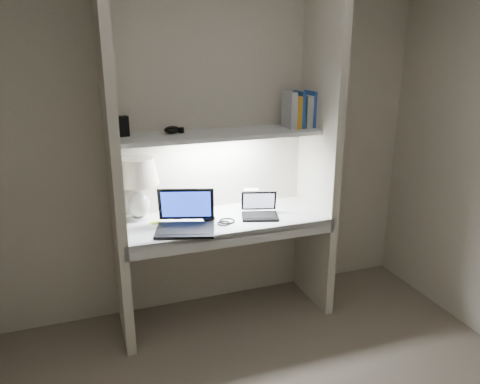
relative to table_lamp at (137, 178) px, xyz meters
name	(u,v)px	position (x,y,z in m)	size (l,w,h in m)	color
back_wall	(213,144)	(0.57, 0.10, 0.18)	(3.20, 0.01, 2.50)	beige
alcove_panel_left	(113,160)	(-0.16, -0.18, 0.18)	(0.06, 0.55, 2.50)	beige
alcove_panel_right	(320,144)	(1.30, -0.18, 0.18)	(0.06, 0.55, 2.50)	beige
desk	(225,221)	(0.57, -0.18, -0.32)	(1.40, 0.55, 0.04)	white
desk_apron	(237,238)	(0.57, -0.44, -0.35)	(1.46, 0.03, 0.10)	silver
shelf	(220,135)	(0.57, -0.08, 0.28)	(1.40, 0.36, 0.03)	silver
strip_light	(220,138)	(0.57, -0.08, 0.26)	(0.60, 0.04, 0.01)	white
table_lamp	(137,178)	(0.00, 0.00, 0.00)	(0.30, 0.30, 0.44)	white
laptop_main	(185,220)	(0.26, -0.27, -0.24)	(0.46, 0.42, 0.25)	black
laptop_netbook	(259,211)	(0.82, -0.22, -0.26)	(0.31, 0.29, 0.16)	black
speaker	(251,199)	(0.81, -0.05, -0.22)	(0.11, 0.08, 0.15)	silver
mouse	(209,219)	(0.45, -0.20, -0.28)	(0.09, 0.06, 0.03)	black
cable_coil	(227,221)	(0.56, -0.25, -0.29)	(0.11, 0.11, 0.01)	black
sticky_note	(156,222)	(0.09, -0.10, -0.30)	(0.07, 0.07, 0.00)	yellow
book_row	(301,110)	(1.19, -0.08, 0.42)	(0.24, 0.17, 0.26)	white
shelf_box	(122,126)	(-0.07, -0.01, 0.36)	(0.08, 0.05, 0.13)	black
shelf_gadget	(172,130)	(0.25, -0.02, 0.32)	(0.12, 0.08, 0.05)	black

